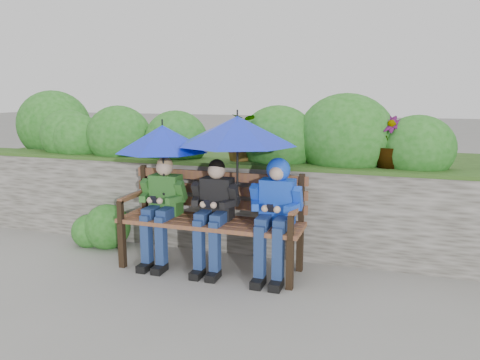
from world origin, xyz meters
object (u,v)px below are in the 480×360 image
(boy_left, at_px, (162,204))
(umbrella_right, at_px, (237,130))
(park_bench, at_px, (213,213))
(umbrella_left, at_px, (163,138))
(boy_right, at_px, (275,207))
(boy_middle, at_px, (214,208))

(boy_left, xyz_separation_m, umbrella_right, (0.82, 0.06, 0.79))
(park_bench, relative_size, umbrella_right, 1.60)
(park_bench, xyz_separation_m, boy_left, (-0.54, -0.09, 0.08))
(park_bench, xyz_separation_m, umbrella_left, (-0.52, -0.07, 0.77))
(umbrella_left, bearing_deg, boy_right, -0.65)
(umbrella_right, bearing_deg, boy_middle, -166.14)
(boy_middle, bearing_deg, park_bench, 118.18)
(boy_right, height_order, umbrella_left, umbrella_left)
(boy_left, bearing_deg, boy_middle, -0.01)
(umbrella_left, relative_size, umbrella_right, 0.83)
(park_bench, relative_size, umbrella_left, 1.94)
(park_bench, distance_m, boy_right, 0.70)
(boy_middle, xyz_separation_m, umbrella_left, (-0.57, 0.02, 0.69))
(boy_left, distance_m, boy_middle, 0.59)
(boy_left, bearing_deg, park_bench, 9.37)
(park_bench, height_order, boy_left, boy_left)
(umbrella_right, bearing_deg, boy_left, -176.01)
(boy_right, bearing_deg, park_bench, 173.33)
(boy_right, bearing_deg, boy_left, -179.58)
(boy_left, distance_m, boy_right, 1.22)
(park_bench, bearing_deg, boy_right, -6.67)
(boy_right, xyz_separation_m, umbrella_right, (-0.40, 0.05, 0.73))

